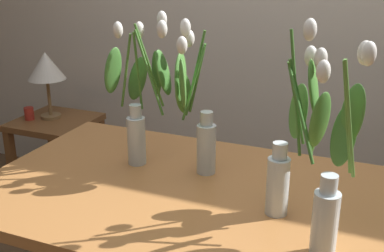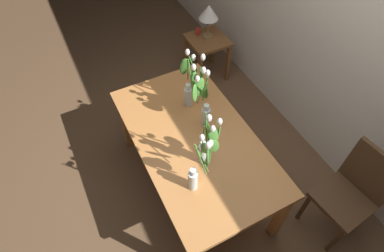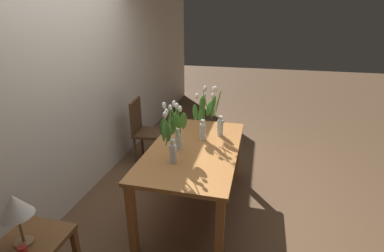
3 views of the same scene
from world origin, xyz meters
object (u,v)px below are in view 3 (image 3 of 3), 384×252
object	(u,v)px
tulip_vase_3	(203,119)
pillar_candle	(23,251)
tulip_vase_2	(218,119)
dining_table	(194,155)
tulip_vase_0	(170,139)
tulip_vase_1	(178,132)
side_table	(35,252)
dining_chair	(144,128)
table_lamp	(15,207)

from	to	relation	value
tulip_vase_3	pillar_candle	xyz separation A→B (m)	(-1.72, 0.84, -0.38)
tulip_vase_2	pillar_candle	bearing A→B (deg)	152.00
tulip_vase_2	dining_table	bearing A→B (deg)	154.80
tulip_vase_0	tulip_vase_1	xyz separation A→B (m)	(0.23, -0.01, -0.03)
tulip_vase_1	side_table	size ratio (longest dim) A/B	0.99
dining_chair	table_lamp	size ratio (longest dim) A/B	2.34
tulip_vase_3	dining_chair	bearing A→B (deg)	57.38
tulip_vase_1	pillar_candle	size ratio (longest dim) A/B	7.23
tulip_vase_2	side_table	size ratio (longest dim) A/B	1.01
dining_chair	table_lamp	world-z (taller)	table_lamp
dining_chair	side_table	world-z (taller)	dining_chair
tulip_vase_1	pillar_candle	distance (m)	1.55
dining_table	tulip_vase_1	xyz separation A→B (m)	(-0.12, 0.14, 0.30)
tulip_vase_3	pillar_candle	bearing A→B (deg)	153.98
pillar_candle	tulip_vase_2	bearing A→B (deg)	-28.00
table_lamp	pillar_candle	world-z (taller)	table_lamp
tulip_vase_1	table_lamp	xyz separation A→B (m)	(-1.25, 0.75, -0.09)
tulip_vase_0	side_table	size ratio (longest dim) A/B	1.01
dining_chair	pillar_candle	bearing A→B (deg)	-176.64
dining_chair	pillar_candle	xyz separation A→B (m)	(-2.35, -0.14, 0.06)
tulip_vase_3	tulip_vase_2	bearing A→B (deg)	-47.51
dining_table	dining_chair	xyz separation A→B (m)	(0.88, 0.94, -0.12)
dining_chair	table_lamp	bearing A→B (deg)	-178.53
dining_table	dining_chair	bearing A→B (deg)	46.98
tulip_vase_0	tulip_vase_3	distance (m)	0.63
tulip_vase_1	pillar_candle	world-z (taller)	tulip_vase_1
tulip_vase_2	table_lamp	distance (m)	2.06
tulip_vase_2	dining_chair	size ratio (longest dim) A/B	0.60
tulip_vase_1	tulip_vase_2	distance (m)	0.60
side_table	tulip_vase_2	bearing A→B (deg)	-31.29
tulip_vase_2	dining_chair	world-z (taller)	tulip_vase_2
dining_table	tulip_vase_0	distance (m)	0.50
dining_table	tulip_vase_3	xyz separation A→B (m)	(0.25, -0.04, 0.32)
tulip_vase_3	dining_chair	distance (m)	1.24
tulip_vase_3	table_lamp	xyz separation A→B (m)	(-1.63, 0.92, -0.11)
dining_table	dining_chair	distance (m)	1.29
dining_table	tulip_vase_0	world-z (taller)	tulip_vase_0
dining_table	pillar_candle	xyz separation A→B (m)	(-1.47, 0.80, -0.06)
tulip_vase_1	dining_chair	distance (m)	1.35
side_table	dining_table	bearing A→B (deg)	-32.92
side_table	tulip_vase_1	bearing A→B (deg)	-30.89
tulip_vase_2	pillar_candle	size ratio (longest dim) A/B	7.38
dining_table	side_table	bearing A→B (deg)	147.08
tulip_vase_0	tulip_vase_1	size ratio (longest dim) A/B	1.03
tulip_vase_3	table_lamp	world-z (taller)	tulip_vase_3
tulip_vase_1	side_table	distance (m)	1.51
tulip_vase_2	tulip_vase_1	bearing A→B (deg)	147.77
pillar_candle	dining_chair	bearing A→B (deg)	3.36
dining_chair	tulip_vase_0	bearing A→B (deg)	-146.92
tulip_vase_3	tulip_vase_0	bearing A→B (deg)	163.42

